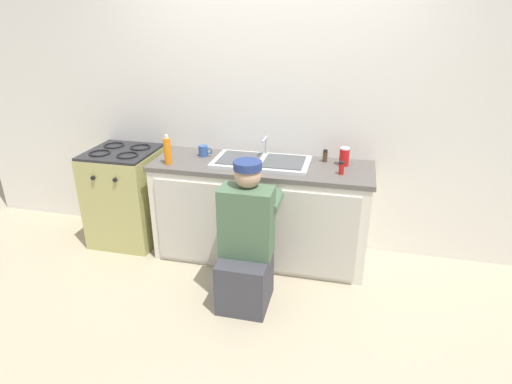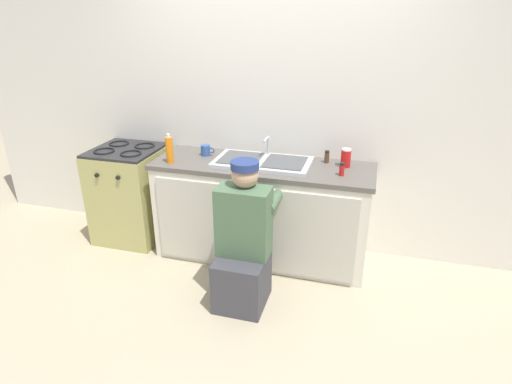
% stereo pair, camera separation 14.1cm
% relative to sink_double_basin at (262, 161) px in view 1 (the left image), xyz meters
% --- Properties ---
extents(ground_plane, '(12.00, 12.00, 0.00)m').
position_rel_sink_double_basin_xyz_m(ground_plane, '(0.00, -0.30, -0.89)').
color(ground_plane, tan).
extents(back_wall, '(6.00, 0.10, 2.50)m').
position_rel_sink_double_basin_xyz_m(back_wall, '(0.00, 0.35, 0.36)').
color(back_wall, silver).
rests_on(back_wall, ground_plane).
extents(counter_cabinet, '(1.81, 0.62, 0.83)m').
position_rel_sink_double_basin_xyz_m(counter_cabinet, '(0.00, -0.01, -0.47)').
color(counter_cabinet, silver).
rests_on(counter_cabinet, ground_plane).
extents(countertop, '(1.85, 0.62, 0.04)m').
position_rel_sink_double_basin_xyz_m(countertop, '(0.00, -0.00, -0.04)').
color(countertop, '#5B5651').
rests_on(countertop, counter_cabinet).
extents(sink_double_basin, '(0.80, 0.44, 0.19)m').
position_rel_sink_double_basin_xyz_m(sink_double_basin, '(0.00, 0.00, 0.00)').
color(sink_double_basin, silver).
rests_on(sink_double_basin, countertop).
extents(stove_range, '(0.60, 0.62, 0.90)m').
position_rel_sink_double_basin_xyz_m(stove_range, '(-1.30, -0.00, -0.44)').
color(stove_range, tan).
rests_on(stove_range, ground_plane).
extents(plumber_person, '(0.42, 0.61, 1.10)m').
position_rel_sink_double_basin_xyz_m(plumber_person, '(0.04, -0.68, -0.43)').
color(plumber_person, '#3F3F47').
rests_on(plumber_person, ground_plane).
extents(coffee_mug, '(0.13, 0.08, 0.09)m').
position_rel_sink_double_basin_xyz_m(coffee_mug, '(-0.54, 0.08, 0.03)').
color(coffee_mug, '#335699').
rests_on(coffee_mug, countertop).
extents(spice_bottle_pepper, '(0.04, 0.04, 0.10)m').
position_rel_sink_double_basin_xyz_m(spice_bottle_pepper, '(0.51, 0.17, 0.03)').
color(spice_bottle_pepper, '#513823').
rests_on(spice_bottle_pepper, countertop).
extents(soap_bottle_orange, '(0.06, 0.06, 0.25)m').
position_rel_sink_double_basin_xyz_m(soap_bottle_orange, '(-0.76, -0.18, 0.09)').
color(soap_bottle_orange, orange).
rests_on(soap_bottle_orange, countertop).
extents(spice_bottle_red, '(0.04, 0.04, 0.10)m').
position_rel_sink_double_basin_xyz_m(spice_bottle_red, '(0.66, -0.10, 0.03)').
color(spice_bottle_red, red).
rests_on(spice_bottle_red, countertop).
extents(soda_cup_red, '(0.08, 0.08, 0.15)m').
position_rel_sink_double_basin_xyz_m(soda_cup_red, '(0.67, 0.12, 0.06)').
color(soda_cup_red, red).
rests_on(soda_cup_red, countertop).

